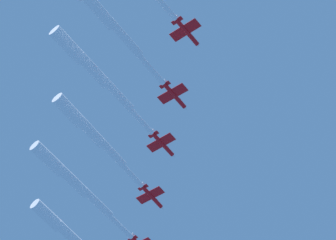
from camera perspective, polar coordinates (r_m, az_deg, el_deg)
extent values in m
cylinder|color=white|center=(241.30, -6.75, -7.83)|extent=(4.61, 10.71, 3.34)
cylinder|color=white|center=(238.15, -8.27, -6.48)|extent=(5.44, 10.82, 4.18)
cylinder|color=black|center=(241.19, -2.57, -7.96)|extent=(1.03, 0.71, 0.97)
cube|color=white|center=(240.98, -1.23, -8.24)|extent=(0.97, 2.37, 0.23)
cube|color=red|center=(241.62, -2.42, -8.11)|extent=(3.27, 1.46, 0.71)
cube|color=white|center=(242.29, -2.38, -7.95)|extent=(0.64, 1.45, 1.89)
cylinder|color=white|center=(238.98, -3.37, -7.20)|extent=(2.92, 11.20, 1.64)
cylinder|color=white|center=(234.90, -4.85, -5.68)|extent=(3.73, 11.29, 2.46)
cylinder|color=white|center=(231.56, -6.50, -4.18)|extent=(4.55, 11.39, 3.28)
cylinder|color=white|center=(228.60, -8.19, -2.64)|extent=(5.36, 11.48, 4.10)
cylinder|color=red|center=(234.29, -1.14, -5.25)|extent=(2.57, 9.09, 1.28)
cone|color=white|center=(236.54, -0.38, -6.05)|extent=(1.39, 1.46, 1.21)
cylinder|color=black|center=(232.26, -1.86, -4.48)|extent=(1.04, 0.73, 0.96)
ellipsoid|color=black|center=(235.51, -0.82, -5.49)|extent=(1.14, 2.01, 0.80)
cube|color=red|center=(234.02, -1.22, -5.17)|extent=(8.60, 3.87, 1.63)
cube|color=white|center=(236.02, -1.95, -5.52)|extent=(1.03, 2.38, 0.22)
cube|color=white|center=(232.17, -0.48, -4.79)|extent=(1.03, 2.38, 0.22)
cube|color=red|center=(232.66, -1.71, -4.64)|extent=(3.29, 1.55, 0.67)
cube|color=white|center=(233.38, -1.67, -4.49)|extent=(0.65, 1.45, 1.89)
cylinder|color=white|center=(230.38, -2.56, -3.72)|extent=(3.03, 9.92, 1.63)
cylinder|color=white|center=(226.92, -3.84, -2.25)|extent=(3.84, 10.04, 2.44)
cylinder|color=white|center=(224.11, -5.30, -0.81)|extent=(4.64, 10.16, 3.25)
cylinder|color=white|center=(221.60, -6.79, 0.66)|extent=(5.44, 10.28, 4.07)
cylinder|color=red|center=(225.76, -0.39, -1.64)|extent=(2.41, 9.09, 1.29)
cone|color=white|center=(227.81, 0.40, -2.50)|extent=(1.38, 1.44, 1.23)
cylinder|color=black|center=(223.92, -1.15, -0.82)|extent=(1.04, 0.72, 0.97)
ellipsoid|color=black|center=(226.92, -0.06, -1.91)|extent=(1.11, 1.99, 0.82)
cube|color=red|center=(225.51, -0.48, -1.56)|extent=(8.54, 3.71, 1.77)
cube|color=white|center=(227.46, -1.22, -1.96)|extent=(0.99, 2.37, 0.23)
cube|color=white|center=(223.72, 0.28, -1.13)|extent=(0.99, 2.37, 0.23)
cube|color=red|center=(224.29, -1.00, -0.99)|extent=(3.27, 1.49, 0.72)
cube|color=white|center=(225.04, -0.96, -0.85)|extent=(0.66, 1.45, 1.89)
cylinder|color=white|center=(222.10, -1.96, 0.04)|extent=(2.97, 10.84, 1.65)
cylinder|color=white|center=(218.78, -3.45, 1.75)|extent=(3.79, 10.94, 2.47)
cylinder|color=white|center=(216.17, -5.12, 3.41)|extent=(4.60, 11.04, 3.29)
cylinder|color=white|center=(213.96, -6.85, 5.11)|extent=(5.42, 11.15, 4.11)
cylinder|color=red|center=(214.47, 0.41, 1.72)|extent=(2.47, 9.09, 1.32)
cone|color=white|center=(216.37, 1.24, 0.78)|extent=(1.41, 1.45, 1.25)
cylinder|color=black|center=(212.78, -0.38, 2.61)|extent=(1.06, 0.72, 0.99)
ellipsoid|color=black|center=(215.58, 0.76, 1.42)|extent=(1.13, 2.00, 0.83)
cube|color=red|center=(214.23, 0.32, 1.81)|extent=(8.50, 3.74, 2.01)
cube|color=white|center=(216.12, -0.46, 1.38)|extent=(1.00, 2.37, 0.25)
cube|color=white|center=(212.50, 1.12, 2.27)|extent=(1.00, 2.37, 0.25)
cube|color=red|center=(213.11, -0.21, 2.43)|extent=(3.26, 1.50, 0.81)
cube|color=white|center=(213.88, -0.17, 2.57)|extent=(0.72, 1.46, 1.88)
cylinder|color=white|center=(211.00, -1.27, 3.62)|extent=(3.16, 11.64, 1.68)
cylinder|color=white|center=(207.82, -2.95, 5.62)|extent=(3.99, 11.74, 2.52)
cylinder|color=white|center=(205.44, -4.83, 7.56)|extent=(4.82, 11.85, 3.35)
cylinder|color=red|center=(209.32, 1.28, 6.07)|extent=(2.37, 9.09, 1.32)
cone|color=white|center=(210.98, 2.13, 5.08)|extent=(1.40, 1.44, 1.25)
cylinder|color=black|center=(207.86, 0.46, 7.01)|extent=(1.05, 0.71, 0.99)
ellipsoid|color=black|center=(210.35, 1.63, 5.75)|extent=(1.11, 1.99, 0.83)
cube|color=red|center=(209.11, 1.18, 6.17)|extent=(8.48, 3.65, 2.00)
cube|color=white|center=(210.84, 0.38, 5.68)|extent=(0.97, 2.37, 0.25)
cube|color=white|center=(207.55, 2.01, 6.68)|extent=(0.97, 2.37, 0.25)
cube|color=red|center=(208.15, 0.63, 6.82)|extent=(3.25, 1.46, 0.81)
cube|color=white|center=(208.96, 0.67, 6.95)|extent=(0.70, 1.45, 1.88)
cylinder|color=white|center=(206.41, -0.43, 8.02)|extent=(2.95, 11.05, 1.68)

